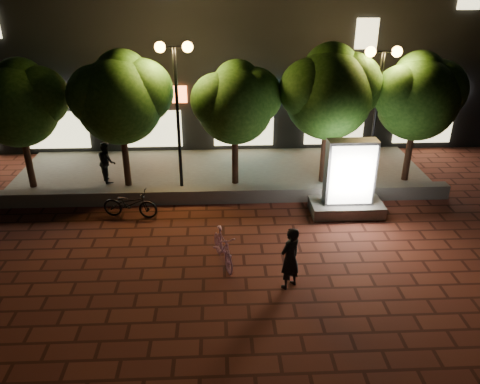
{
  "coord_description": "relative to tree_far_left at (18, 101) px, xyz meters",
  "views": [
    {
      "loc": [
        -0.07,
        -10.89,
        7.45
      ],
      "look_at": [
        0.5,
        1.5,
        1.54
      ],
      "focal_mm": 35.43,
      "sensor_mm": 36.0,
      "label": 1
    }
  ],
  "objects": [
    {
      "name": "rider",
      "position": [
        8.59,
        -6.44,
        -2.44
      ],
      "size": [
        0.74,
        0.71,
        1.71
      ],
      "primitive_type": "imported",
      "rotation": [
        0.0,
        0.0,
        3.81
      ],
      "color": "black",
      "rests_on": "ground"
    },
    {
      "name": "tree_far_left",
      "position": [
        0.0,
        0.0,
        0.0
      ],
      "size": [
        3.36,
        2.8,
        4.63
      ],
      "color": "#321C13",
      "rests_on": "sidewalk"
    },
    {
      "name": "retaining_wall",
      "position": [
        6.95,
        -1.46,
        -3.04
      ],
      "size": [
        16.0,
        0.45,
        0.5
      ],
      "primitive_type": "cube",
      "color": "slate",
      "rests_on": "ground"
    },
    {
      "name": "sidewalk",
      "position": [
        6.95,
        1.04,
        -3.25
      ],
      "size": [
        16.0,
        5.0,
        0.08
      ],
      "primitive_type": "cube",
      "color": "slate",
      "rests_on": "ground"
    },
    {
      "name": "building_block",
      "position": [
        6.94,
        7.53,
        1.7
      ],
      "size": [
        28.0,
        8.12,
        11.3
      ],
      "color": "black",
      "rests_on": "ground"
    },
    {
      "name": "ground",
      "position": [
        6.95,
        -5.46,
        -3.29
      ],
      "size": [
        80.0,
        80.0,
        0.0
      ],
      "primitive_type": "plane",
      "color": "#5D271D",
      "rests_on": "ground"
    },
    {
      "name": "tree_far_right",
      "position": [
        14.0,
        0.0,
        0.08
      ],
      "size": [
        3.48,
        2.9,
        4.76
      ],
      "color": "#321C13",
      "rests_on": "sidewalk"
    },
    {
      "name": "street_lamp_right",
      "position": [
        12.45,
        -0.26,
        0.6
      ],
      "size": [
        1.26,
        0.36,
        4.98
      ],
      "color": "black",
      "rests_on": "sidewalk"
    },
    {
      "name": "tree_left",
      "position": [
        3.5,
        0.0,
        0.15
      ],
      "size": [
        3.6,
        3.0,
        4.89
      ],
      "color": "#321C13",
      "rests_on": "sidewalk"
    },
    {
      "name": "scooter_parked",
      "position": [
        3.93,
        -2.46,
        -2.82
      ],
      "size": [
        1.88,
        0.91,
        0.95
      ],
      "primitive_type": "imported",
      "rotation": [
        0.0,
        0.0,
        1.41
      ],
      "color": "black",
      "rests_on": "ground"
    },
    {
      "name": "scooter_pink",
      "position": [
        6.92,
        -5.31,
        -2.79
      ],
      "size": [
        0.92,
        1.75,
        1.01
      ],
      "primitive_type": "imported",
      "rotation": [
        0.0,
        0.0,
        0.28
      ],
      "color": "#C07CA7",
      "rests_on": "ground"
    },
    {
      "name": "ad_kiosk",
      "position": [
        11.06,
        -2.53,
        -2.26
      ],
      "size": [
        2.38,
        1.2,
        2.57
      ],
      "color": "slate",
      "rests_on": "ground"
    },
    {
      "name": "tree_mid",
      "position": [
        7.5,
        -0.0,
        -0.08
      ],
      "size": [
        3.24,
        2.7,
        4.5
      ],
      "color": "#321C13",
      "rests_on": "sidewalk"
    },
    {
      "name": "tree_right",
      "position": [
        10.8,
        0.0,
        0.27
      ],
      "size": [
        3.72,
        3.1,
        5.07
      ],
      "color": "#321C13",
      "rests_on": "sidewalk"
    },
    {
      "name": "street_lamp_left",
      "position": [
        5.45,
        -0.26,
        0.74
      ],
      "size": [
        1.26,
        0.36,
        5.18
      ],
      "color": "black",
      "rests_on": "sidewalk"
    },
    {
      "name": "pedestrian",
      "position": [
        2.65,
        0.32,
        -2.44
      ],
      "size": [
        0.85,
        0.93,
        1.55
      ],
      "primitive_type": "imported",
      "rotation": [
        0.0,
        0.0,
        2.02
      ],
      "color": "black",
      "rests_on": "sidewalk"
    }
  ]
}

